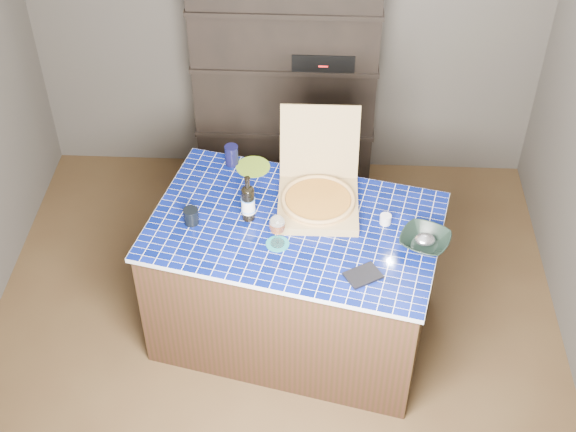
# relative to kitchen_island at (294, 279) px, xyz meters

# --- Properties ---
(room) EXTENTS (3.50, 3.50, 3.50)m
(room) POSITION_rel_kitchen_island_xyz_m (-0.12, -0.11, 0.82)
(room) COLOR #4F3A22
(room) RESTS_ON ground
(shelving_unit) EXTENTS (1.20, 0.41, 1.80)m
(shelving_unit) POSITION_rel_kitchen_island_xyz_m (-0.12, 1.42, 0.48)
(shelving_unit) COLOR black
(shelving_unit) RESTS_ON floor
(kitchen_island) EXTENTS (1.74, 1.31, 0.85)m
(kitchen_island) POSITION_rel_kitchen_island_xyz_m (0.00, 0.00, 0.00)
(kitchen_island) COLOR #42241A
(kitchen_island) RESTS_ON floor
(pizza_box) EXTENTS (0.45, 0.54, 0.48)m
(pizza_box) POSITION_rel_kitchen_island_xyz_m (0.12, 0.16, 0.49)
(pizza_box) COLOR #9D7E51
(pizza_box) RESTS_ON kitchen_island
(mead_bottle) EXTENTS (0.08, 0.08, 0.29)m
(mead_bottle) POSITION_rel_kitchen_island_xyz_m (-0.25, 0.04, 0.54)
(mead_bottle) COLOR black
(mead_bottle) RESTS_ON kitchen_island
(teal_trivet) EXTENTS (0.12, 0.12, 0.01)m
(teal_trivet) POSITION_rel_kitchen_island_xyz_m (-0.08, -0.16, 0.43)
(teal_trivet) COLOR #166F75
(teal_trivet) RESTS_ON kitchen_island
(wine_glass) EXTENTS (0.09, 0.09, 0.19)m
(wine_glass) POSITION_rel_kitchen_island_xyz_m (-0.08, -0.16, 0.56)
(wine_glass) COLOR white
(wine_glass) RESTS_ON teal_trivet
(tumbler) EXTENTS (0.08, 0.08, 0.09)m
(tumbler) POSITION_rel_kitchen_island_xyz_m (-0.56, -0.01, 0.47)
(tumbler) COLOR black
(tumbler) RESTS_ON kitchen_island
(dvd_case) EXTENTS (0.21, 0.20, 0.01)m
(dvd_case) POSITION_rel_kitchen_island_xyz_m (0.36, -0.37, 0.43)
(dvd_case) COLOR black
(dvd_case) RESTS_ON kitchen_island
(bowl) EXTENTS (0.34, 0.34, 0.06)m
(bowl) POSITION_rel_kitchen_island_xyz_m (0.69, -0.13, 0.46)
(bowl) COLOR black
(bowl) RESTS_ON kitchen_island
(foil_contents) EXTENTS (0.11, 0.09, 0.05)m
(foil_contents) POSITION_rel_kitchen_island_xyz_m (0.69, -0.13, 0.47)
(foil_contents) COLOR silver
(foil_contents) RESTS_ON bowl
(white_jar) EXTENTS (0.06, 0.06, 0.05)m
(white_jar) POSITION_rel_kitchen_island_xyz_m (0.49, 0.04, 0.45)
(white_jar) COLOR silver
(white_jar) RESTS_ON kitchen_island
(navy_cup) EXTENTS (0.08, 0.08, 0.13)m
(navy_cup) POSITION_rel_kitchen_island_xyz_m (-0.39, 0.52, 0.49)
(navy_cup) COLOR black
(navy_cup) RESTS_ON kitchen_island
(green_trivet) EXTENTS (0.20, 0.20, 0.01)m
(green_trivet) POSITION_rel_kitchen_island_xyz_m (-0.27, 0.49, 0.43)
(green_trivet) COLOR olive
(green_trivet) RESTS_ON kitchen_island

